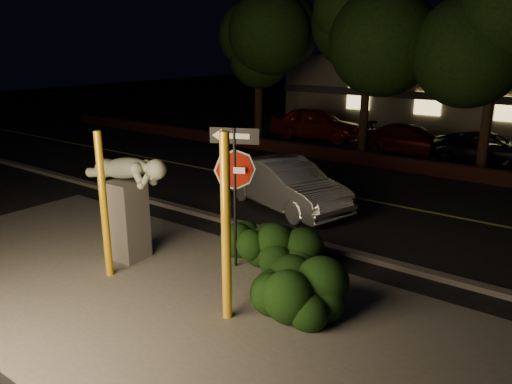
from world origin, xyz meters
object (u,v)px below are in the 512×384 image
yellow_pole_right (226,230)px  signpost (235,170)px  yellow_pole_left (104,206)px  parked_car_darkred (411,140)px  parked_car_red (316,123)px  sculpture (127,195)px  silver_sedan (285,184)px  parked_car_dark (489,149)px

yellow_pole_right → signpost: size_ratio=1.10×
yellow_pole_left → signpost: (1.83, 1.90, 0.63)m
yellow_pole_right → parked_car_darkred: (-2.31, 15.19, -1.02)m
yellow_pole_right → parked_car_red: (-7.43, 15.88, -0.86)m
yellow_pole_left → parked_car_red: (-4.39, 16.06, -0.72)m
sculpture → silver_sedan: sculpture is taller
parked_car_red → parked_car_dark: bearing=-99.8°
parked_car_dark → yellow_pole_right: bearing=166.0°
yellow_pole_left → parked_car_darkred: (0.73, 15.36, -0.88)m
silver_sedan → parked_car_dark: bearing=-1.8°
sculpture → parked_car_darkred: sculpture is taller
parked_car_dark → parked_car_red: bearing=74.8°
parked_car_red → silver_sedan: bearing=-160.0°
yellow_pole_left → silver_sedan: 5.99m
yellow_pole_right → signpost: 2.16m
parked_car_red → parked_car_darkred: 5.17m
signpost → parked_car_red: 15.53m
signpost → sculpture: signpost is taller
sculpture → silver_sedan: 5.20m
signpost → parked_car_dark: bearing=57.1°
parked_car_red → parked_car_dark: 8.31m
yellow_pole_left → yellow_pole_right: bearing=3.4°
signpost → yellow_pole_right: bearing=-79.3°
yellow_pole_right → silver_sedan: 6.37m
yellow_pole_left → parked_car_dark: size_ratio=0.68×
yellow_pole_left → parked_car_red: yellow_pole_left is taller
silver_sedan → parked_car_dark: (3.44, 9.51, -0.10)m
yellow_pole_left → parked_car_dark: bearing=75.8°
parked_car_darkred → parked_car_dark: size_ratio=0.98×
signpost → sculpture: bearing=-177.6°
sculpture → parked_car_red: size_ratio=0.51×
yellow_pole_right → signpost: yellow_pole_right is taller
signpost → parked_car_red: (-6.22, 14.16, -1.35)m
silver_sedan → parked_car_darkred: size_ratio=1.00×
parked_car_red → parked_car_darkred: bearing=-103.2°
sculpture → parked_car_dark: (4.20, 14.60, -0.86)m
signpost → sculpture: (-2.14, -1.08, -0.67)m
yellow_pole_left → yellow_pole_right: yellow_pole_right is taller
sculpture → parked_car_darkred: (1.04, 14.54, -0.85)m
parked_car_red → parked_car_darkred: size_ratio=1.07×
yellow_pole_right → sculpture: yellow_pole_right is taller
signpost → yellow_pole_left: bearing=-158.2°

